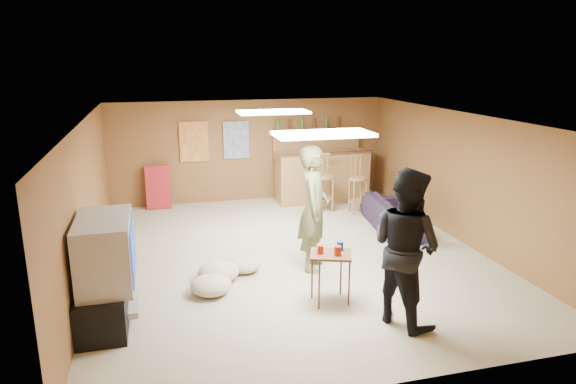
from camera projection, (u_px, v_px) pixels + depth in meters
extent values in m
plane|color=tan|center=(291.00, 255.00, 8.25)|extent=(7.00, 7.00, 0.00)
cube|color=silver|center=(291.00, 118.00, 7.69)|extent=(6.00, 7.00, 0.02)
cube|color=brown|center=(250.00, 151.00, 11.24)|extent=(6.00, 0.02, 2.20)
cube|color=brown|center=(391.00, 281.00, 4.70)|extent=(6.00, 0.02, 2.20)
cube|color=brown|center=(86.00, 202.00, 7.23)|extent=(0.02, 7.00, 2.20)
cube|color=brown|center=(462.00, 178.00, 8.71)|extent=(0.02, 7.00, 2.20)
cube|color=black|center=(104.00, 303.00, 6.11)|extent=(0.55, 1.30, 0.50)
cube|color=#B2B2B7|center=(124.00, 308.00, 6.19)|extent=(0.35, 0.50, 0.08)
cube|color=#B2B2B7|center=(105.00, 251.00, 5.97)|extent=(0.60, 1.10, 0.80)
cube|color=navy|center=(133.00, 249.00, 6.04)|extent=(0.02, 0.95, 0.65)
cube|color=olive|center=(322.00, 177.00, 11.24)|extent=(2.00, 0.60, 1.10)
cube|color=#462916|center=(326.00, 154.00, 10.86)|extent=(2.10, 0.12, 0.05)
cube|color=olive|center=(317.00, 131.00, 11.42)|extent=(2.00, 0.18, 0.05)
cube|color=olive|center=(316.00, 144.00, 11.51)|extent=(2.00, 0.14, 0.60)
cube|color=#BF3F26|center=(194.00, 142.00, 10.85)|extent=(0.60, 0.03, 0.85)
cube|color=#334C99|center=(236.00, 140.00, 11.07)|extent=(0.55, 0.03, 0.80)
cube|color=red|center=(158.00, 187.00, 10.73)|extent=(0.50, 0.26, 0.91)
cube|color=white|center=(323.00, 134.00, 6.29)|extent=(1.20, 0.60, 0.04)
cube|color=white|center=(273.00, 112.00, 8.82)|extent=(1.20, 0.60, 0.04)
imported|color=brown|center=(314.00, 208.00, 7.52)|extent=(0.68, 0.80, 1.87)
imported|color=black|center=(406.00, 247.00, 5.97)|extent=(1.02, 1.12, 1.89)
imported|color=black|center=(394.00, 214.00, 9.47)|extent=(0.96, 1.94, 0.54)
cube|color=#462916|center=(330.00, 278.00, 6.60)|extent=(0.62, 0.56, 0.67)
cylinder|color=#AB210B|center=(320.00, 249.00, 6.49)|extent=(0.09, 0.09, 0.11)
cylinder|color=#AB210B|center=(338.00, 251.00, 6.44)|extent=(0.12, 0.12, 0.12)
cylinder|color=#153C96|center=(340.00, 246.00, 6.60)|extent=(0.10, 0.10, 0.12)
ellipsoid|color=tan|center=(218.00, 272.00, 7.28)|extent=(0.70, 0.70, 0.26)
ellipsoid|color=tan|center=(244.00, 265.00, 7.60)|extent=(0.62, 0.62, 0.22)
ellipsoid|color=tan|center=(211.00, 285.00, 6.87)|extent=(0.56, 0.56, 0.25)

